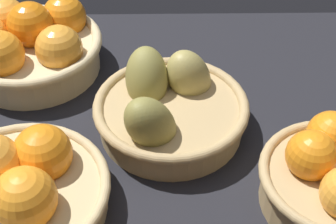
% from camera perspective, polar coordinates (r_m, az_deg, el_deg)
% --- Properties ---
extents(market_tray, '(0.84, 0.72, 0.03)m').
position_cam_1_polar(market_tray, '(0.81, -0.03, -3.08)').
color(market_tray, black).
rests_on(market_tray, ground).
extents(basket_near_right, '(0.21, 0.21, 0.11)m').
position_cam_1_polar(basket_near_right, '(0.71, 18.60, -7.02)').
color(basket_near_right, tan).
rests_on(basket_near_right, market_tray).
extents(basket_center_pears, '(0.24, 0.24, 0.13)m').
position_cam_1_polar(basket_center_pears, '(0.78, 0.05, 0.49)').
color(basket_center_pears, tan).
rests_on(basket_center_pears, market_tray).
extents(basket_far_left, '(0.25, 0.25, 0.13)m').
position_cam_1_polar(basket_far_left, '(0.92, -15.56, 7.43)').
color(basket_far_left, '#D3BC8C').
rests_on(basket_far_left, market_tray).
extents(basket_near_left, '(0.25, 0.25, 0.11)m').
position_cam_1_polar(basket_near_left, '(0.69, -17.33, -8.48)').
color(basket_near_left, tan).
rests_on(basket_near_left, market_tray).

